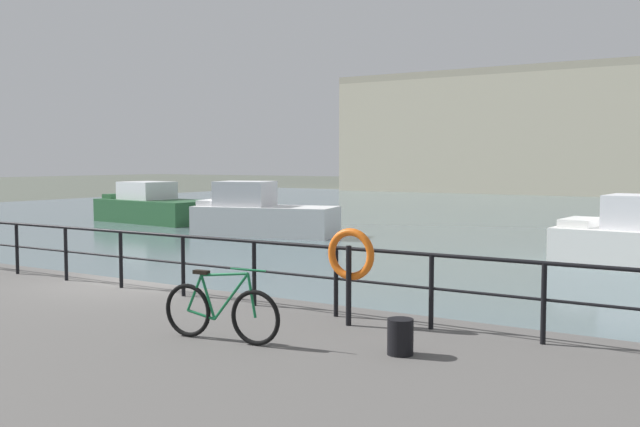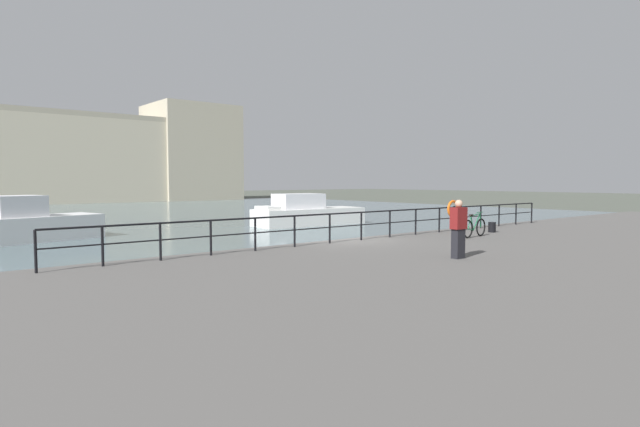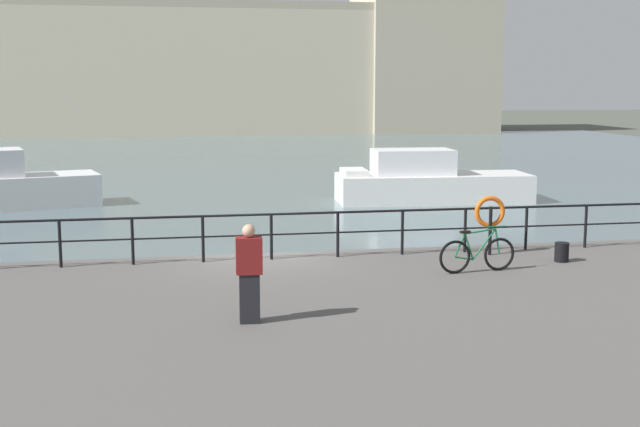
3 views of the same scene
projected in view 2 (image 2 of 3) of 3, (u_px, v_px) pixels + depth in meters
The scene contains 11 objects.
ground_plane at pixel (343, 260), 19.85m from camera, with size 240.00×240.00×0.00m, color #4C5147.
water_basin at pixel (102, 217), 43.16m from camera, with size 80.00×60.00×0.01m, color slate.
quay_promenade at pixel (494, 273), 14.81m from camera, with size 56.00×13.00×0.81m, color #565451.
harbor_building at pixel (70, 158), 70.76m from camera, with size 59.04×11.22×14.76m.
moored_harbor_tender at pixel (306, 213), 35.23m from camera, with size 7.95×3.10×2.15m.
moored_green_narrowboat at pixel (33, 224), 25.91m from camera, with size 6.37×3.78×2.30m.
quay_railing at pixel (376, 220), 19.83m from camera, with size 23.41×0.07×1.08m.
parked_bicycle at pixel (474, 227), 20.38m from camera, with size 1.77×0.25×0.98m.
mooring_bollard at pixel (492, 227), 22.33m from camera, with size 0.32×0.32×0.44m, color black.
life_ring_stand at pixel (453, 210), 22.28m from camera, with size 0.75×0.16×1.40m.
standing_person at pixel (458, 229), 14.80m from camera, with size 0.45×0.30×1.69m.
Camera 2 is at (-13.16, -14.68, 3.05)m, focal length 29.00 mm.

